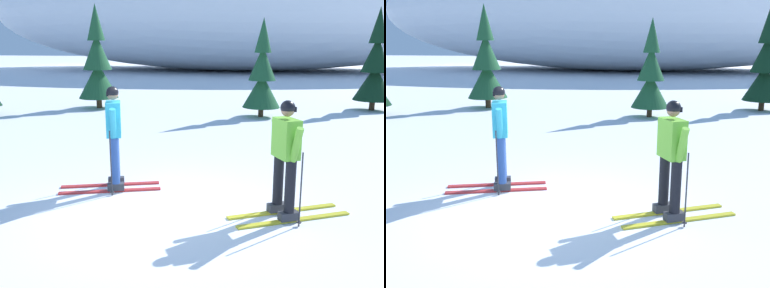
# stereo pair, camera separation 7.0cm
# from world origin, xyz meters

# --- Properties ---
(ground_plane) EXTENTS (120.00, 120.00, 0.00)m
(ground_plane) POSITION_xyz_m (0.00, 0.00, 0.00)
(ground_plane) COLOR white
(skier_lime_jacket) EXTENTS (1.80, 1.18, 1.72)m
(skier_lime_jacket) POSITION_xyz_m (1.88, 0.12, 0.90)
(skier_lime_jacket) COLOR gold
(skier_lime_jacket) RESTS_ON ground
(skier_cyan_jacket) EXTENTS (1.77, 0.91, 1.78)m
(skier_cyan_jacket) POSITION_xyz_m (-0.94, 0.99, 0.93)
(skier_cyan_jacket) COLOR red
(skier_cyan_jacket) RESTS_ON ground
(pine_tree_center_left) EXTENTS (1.47, 1.47, 3.80)m
(pine_tree_center_left) POSITION_xyz_m (-4.46, 9.83, 1.59)
(pine_tree_center_left) COLOR #47301E
(pine_tree_center_left) RESTS_ON ground
(pine_tree_center) EXTENTS (1.25, 1.25, 3.22)m
(pine_tree_center) POSITION_xyz_m (1.59, 8.73, 1.35)
(pine_tree_center) COLOR #47301E
(pine_tree_center) RESTS_ON ground
(pine_tree_center_right) EXTENTS (1.41, 1.41, 3.66)m
(pine_tree_center_right) POSITION_xyz_m (5.62, 10.75, 1.53)
(pine_tree_center_right) COLOR #47301E
(pine_tree_center_right) RESTS_ON ground
(snow_ridge_background) EXTENTS (41.69, 19.01, 9.67)m
(snow_ridge_background) POSITION_xyz_m (0.04, 31.26, 4.83)
(snow_ridge_background) COLOR white
(snow_ridge_background) RESTS_ON ground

